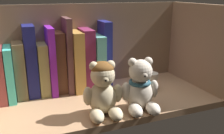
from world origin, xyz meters
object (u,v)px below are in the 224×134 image
book_2 (10,72)px  teddy_bear_larger (103,90)px  teddy_bear_smaller (140,88)px  book_6 (50,60)px  book_3 (20,70)px  book_12 (104,54)px  book_10 (86,58)px  book_7 (59,62)px  pillar_candle (151,81)px  book_4 (31,61)px  book_9 (75,60)px  book_11 (96,60)px  book_8 (67,55)px  book_5 (43,69)px

book_2 → teddy_bear_larger: book_2 is taller
teddy_bear_larger → teddy_bear_smaller: size_ratio=0.99×
book_2 → book_6: bearing=0.0°
book_3 → teddy_bear_smaller: bearing=-36.4°
book_12 → book_10: bearing=180.0°
book_2 → book_7: size_ratio=0.84×
book_2 → book_12: (31.27, 0.00, 3.03)cm
book_2 → pillar_candle: book_2 is taller
book_4 → pillar_candle: (37.99, -10.64, -8.40)cm
book_4 → book_6: (6.14, 0.00, -0.38)cm
book_7 → teddy_bear_larger: (7.54, -21.78, -2.85)cm
book_9 → book_11: book_9 is taller
book_12 → book_8: bearing=180.0°
book_5 → book_8: size_ratio=0.68×
book_7 → teddy_bear_larger: book_7 is taller
book_5 → book_6: 3.75cm
book_7 → book_8: 3.49cm
book_8 → book_10: book_8 is taller
book_5 → teddy_bear_smaller: size_ratio=1.10×
book_2 → teddy_bear_smaller: (33.72, -22.71, -1.90)cm
pillar_candle → book_9: bearing=155.8°
teddy_bear_smaller → book_5: bearing=136.3°
book_12 → teddy_bear_smaller: 23.37cm
pillar_candle → book_12: bearing=141.1°
book_2 → book_7: bearing=0.0°
book_10 → pillar_candle: book_10 is taller
book_12 → pillar_candle: 18.96cm
book_8 → book_3: bearing=180.0°
book_5 → book_11: bearing=0.0°
book_4 → book_10: 18.03cm
book_8 → pillar_candle: 29.98cm
book_8 → teddy_bear_smaller: size_ratio=1.62×
book_10 → book_12: size_ratio=0.91×
book_7 → book_9: book_9 is taller
teddy_bear_larger → book_4: bearing=127.0°
book_7 → book_2: bearing=180.0°
book_4 → book_5: (3.44, 0.00, -2.97)cm
book_10 → teddy_bear_smaller: 24.81cm
book_12 → book_3: bearing=180.0°
book_6 → book_3: bearing=180.0°
book_5 → book_12: bearing=-0.0°
book_2 → teddy_bear_larger: bearing=-43.5°
book_2 → book_11: size_ratio=0.91×
book_9 → teddy_bear_larger: book_9 is taller
book_8 → book_12: bearing=0.0°
book_6 → book_11: book_6 is taller
book_9 → book_12: 10.52cm
book_6 → book_12: size_ratio=0.96×
book_3 → pillar_candle: size_ratio=3.03×
book_4 → book_5: book_4 is taller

